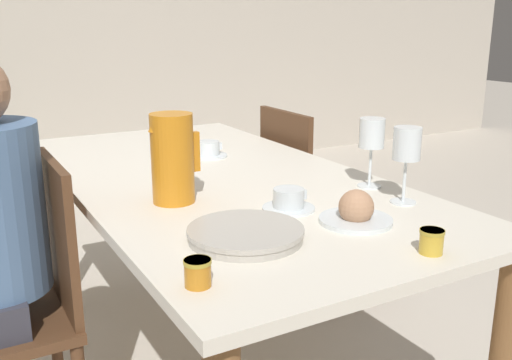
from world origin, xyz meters
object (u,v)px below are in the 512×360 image
object	(u,v)px
red_pitcher	(172,158)
wine_glass_water	(372,136)
jam_jar_amber	(198,271)
jam_jar_red	(432,240)
bread_plate	(356,212)
wine_glass_juice	(407,148)
teacup_across	(208,150)
chair_opposite	(308,198)
teacup_near_person	(289,201)
serving_tray	(246,234)
chair_person_side	(19,305)

from	to	relation	value
red_pitcher	wine_glass_water	size ratio (longest dim) A/B	1.17
jam_jar_amber	jam_jar_red	xyz separation A→B (m)	(0.51, -0.10, 0.00)
red_pitcher	bread_plate	world-z (taller)	red_pitcher
wine_glass_juice	teacup_across	world-z (taller)	wine_glass_juice
chair_opposite	teacup_near_person	distance (m)	1.07
teacup_across	bread_plate	bearing A→B (deg)	-89.00
jam_jar_amber	serving_tray	bearing A→B (deg)	40.60
chair_opposite	wine_glass_water	xyz separation A→B (m)	(-0.29, -0.75, 0.44)
chair_opposite	teacup_near_person	world-z (taller)	chair_opposite
chair_person_side	serving_tray	distance (m)	0.75
chair_person_side	jam_jar_red	world-z (taller)	chair_person_side
teacup_across	jam_jar_amber	world-z (taller)	teacup_across
jam_jar_amber	chair_person_side	bearing A→B (deg)	111.16
jam_jar_red	wine_glass_water	bearing A→B (deg)	64.41
wine_glass_juice	jam_jar_amber	xyz separation A→B (m)	(-0.71, -0.20, -0.13)
wine_glass_water	teacup_across	bearing A→B (deg)	112.75
serving_tray	jam_jar_red	size ratio (longest dim) A/B	5.00
red_pitcher	teacup_across	size ratio (longest dim) A/B	1.75
chair_person_side	jam_jar_red	bearing A→B (deg)	-135.34
wine_glass_water	wine_glass_juice	bearing A→B (deg)	-97.86
teacup_near_person	chair_person_side	bearing A→B (deg)	150.62
wine_glass_water	jam_jar_red	distance (m)	0.54
wine_glass_juice	serving_tray	world-z (taller)	wine_glass_juice
chair_person_side	jam_jar_red	size ratio (longest dim) A/B	16.12
wine_glass_juice	jam_jar_amber	size ratio (longest dim) A/B	3.94
wine_glass_juice	chair_opposite	bearing A→B (deg)	71.09
chair_person_side	bread_plate	xyz separation A→B (m)	(0.75, -0.54, 0.31)
teacup_near_person	serving_tray	size ratio (longest dim) A/B	0.52
bread_plate	jam_jar_red	bearing A→B (deg)	-85.86
chair_opposite	wine_glass_water	bearing A→B (deg)	-21.30
red_pitcher	wine_glass_juice	bearing A→B (deg)	-30.37
teacup_across	jam_jar_amber	bearing A→B (deg)	-115.84
red_pitcher	serving_tray	distance (m)	0.38
red_pitcher	teacup_near_person	xyz separation A→B (m)	(0.24, -0.22, -0.10)
wine_glass_juice	serving_tray	size ratio (longest dim) A/B	0.79
wine_glass_water	teacup_across	distance (m)	0.68
teacup_near_person	bread_plate	bearing A→B (deg)	-61.89
wine_glass_water	teacup_near_person	bearing A→B (deg)	-169.06
teacup_near_person	bread_plate	distance (m)	0.19
wine_glass_juice	teacup_near_person	distance (m)	0.35
red_pitcher	teacup_across	distance (m)	0.57
wine_glass_water	serving_tray	distance (m)	0.60
chair_person_side	chair_opposite	bearing A→B (deg)	-71.25
bread_plate	jam_jar_amber	distance (m)	0.51
red_pitcher	bread_plate	size ratio (longest dim) A/B	1.35
chair_person_side	red_pitcher	xyz separation A→B (m)	(0.42, -0.16, 0.41)
red_pitcher	teacup_near_person	world-z (taller)	red_pitcher
bread_plate	red_pitcher	bearing A→B (deg)	130.79
red_pitcher	bread_plate	distance (m)	0.52
chair_opposite	wine_glass_juice	distance (m)	1.07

